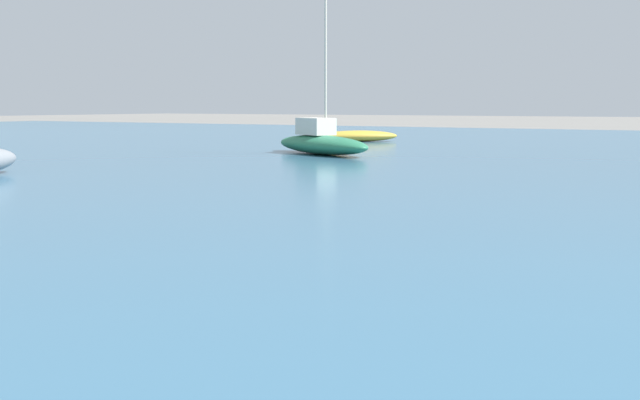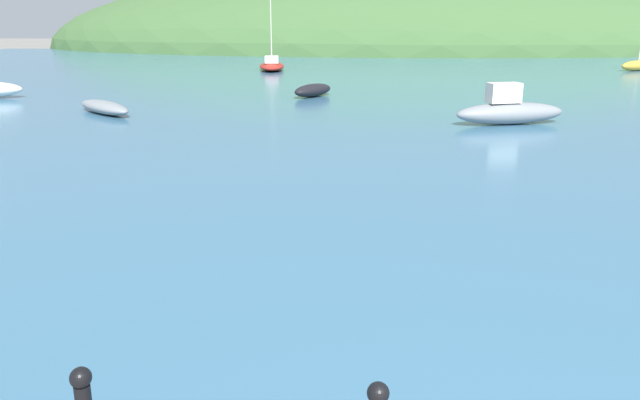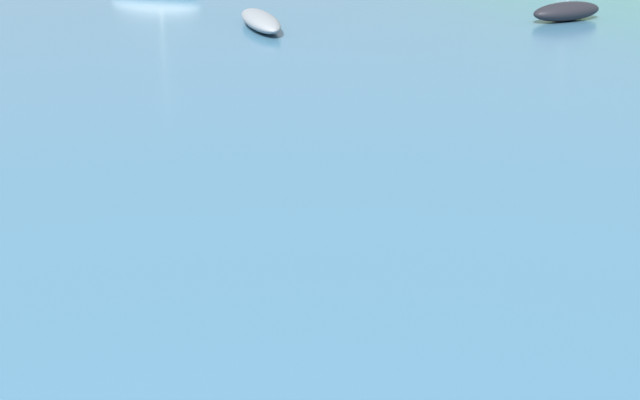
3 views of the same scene
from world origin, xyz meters
TOP-DOWN VIEW (x-y plane):
  - boat_far_left at (-10.45, 18.05)m, footprint 2.83×2.72m
  - boat_green_fishing at (-4.21, 23.23)m, footprint 1.76×2.34m

SIDE VIEW (x-z plane):
  - boat_far_left at x=-10.45m, z-range 0.10..0.50m
  - boat_green_fishing at x=-4.21m, z-range 0.10..0.59m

